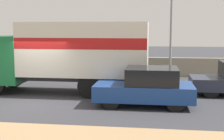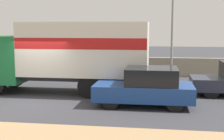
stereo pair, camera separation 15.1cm
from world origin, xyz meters
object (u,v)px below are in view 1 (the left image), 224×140
at_px(box_truck, 66,52).
at_px(car_hatchback, 146,87).
at_px(pedestrian, 9,65).
at_px(street_lamp, 171,18).

xyz_separation_m(box_truck, car_hatchback, (3.81, -1.91, -1.19)).
bearing_deg(car_hatchback, pedestrian, -33.50).
bearing_deg(street_lamp, pedestrian, -170.79).
bearing_deg(pedestrian, street_lamp, 9.21).
distance_m(box_truck, pedestrian, 6.16).
height_order(box_truck, pedestrian, box_truck).
distance_m(street_lamp, box_truck, 7.59).
xyz_separation_m(street_lamp, car_hatchback, (-1.29, -7.26, -2.89)).
relative_size(street_lamp, car_hatchback, 1.60).
distance_m(street_lamp, car_hatchback, 7.92).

